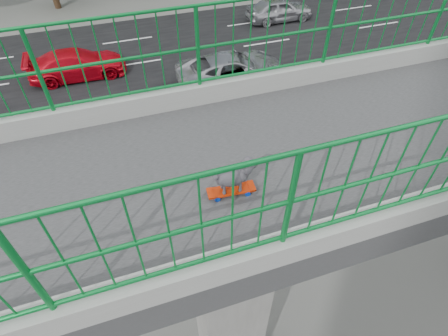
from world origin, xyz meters
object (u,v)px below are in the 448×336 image
car_3 (77,64)px  car_4 (279,9)px  car_2 (232,70)px  poodle (234,175)px  car_6 (88,137)px  car_0 (316,146)px  skateboard (231,190)px  car_5 (89,199)px

car_3 → car_4: car_4 is taller
car_2 → car_3: 8.08m
poodle → car_6: poodle is taller
car_0 → car_6: 9.10m
car_6 → poodle: bearing=15.2°
skateboard → car_2: (-12.87, 4.65, -6.27)m
car_0 → car_4: car_4 is taller
car_2 → car_4: car_2 is taller
poodle → car_2: size_ratio=0.09×
car_4 → car_5: size_ratio=1.03×
car_5 → car_0: bearing=90.0°
car_4 → car_0: bearing=161.5°
car_3 → poodle: bearing=-170.1°
car_3 → car_6: 6.40m
car_3 → car_6: size_ratio=0.84×
car_2 → car_4: bearing=-41.0°
skateboard → car_0: (-6.47, 5.92, -6.40)m
car_3 → car_2: bearing=-113.3°
car_2 → car_5: (6.40, -7.44, -0.08)m
car_5 → car_6: bearing=176.6°
car_3 → skateboard: bearing=-170.2°
poodle → car_2: 15.15m
car_5 → car_2: bearing=130.7°
car_4 → car_5: (12.80, -12.99, -0.05)m
car_0 → car_6: car_6 is taller
car_0 → car_2: size_ratio=0.68×
skateboard → car_0: bearing=142.6°
car_6 → car_2: bearing=113.8°
skateboard → car_2: 15.06m
car_3 → car_5: car_3 is taller
car_4 → car_5: bearing=134.6°
poodle → car_3: 17.60m
car_2 → car_0: bearing=-168.8°
car_0 → car_4: (-12.80, 4.29, 0.09)m
car_5 → car_6: (-3.20, 0.19, 0.11)m
car_2 → car_6: bearing=113.8°
skateboard → poodle: (0.00, 0.03, 0.24)m
skateboard → car_3: size_ratio=0.11×
skateboard → car_3: bearing=-165.2°
car_6 → car_3: bearing=-178.4°
car_2 → car_3: (-3.20, -7.42, -0.07)m
car_2 → car_6: car_6 is taller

